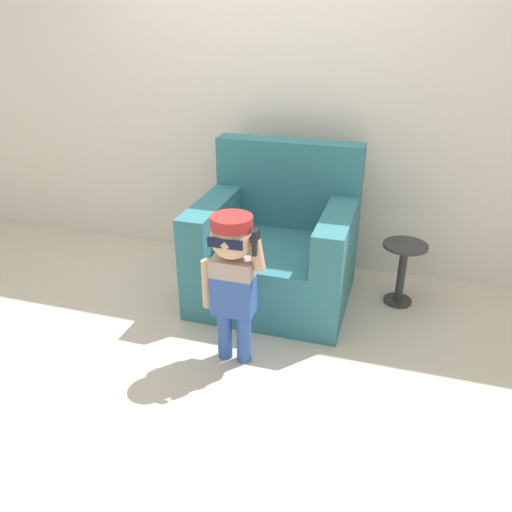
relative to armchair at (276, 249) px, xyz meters
The scene contains 5 objects.
ground_plane 0.42m from the armchair, 163.62° to the right, with size 10.00×10.00×0.00m, color beige.
wall_back 1.14m from the armchair, 110.06° to the left, with size 10.00×0.05×2.60m.
armchair is the anchor object (origin of this frame).
person_child 0.80m from the armchair, 92.93° to the right, with size 0.36×0.27×0.87m.
side_table 0.84m from the armchair, ahead, with size 0.29×0.29×0.43m.
Camera 1 is at (0.97, -2.88, 1.78)m, focal length 35.00 mm.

